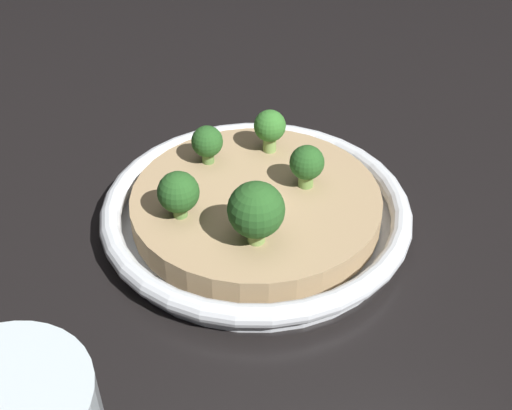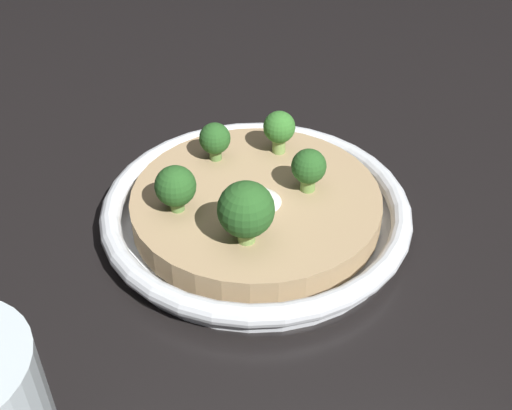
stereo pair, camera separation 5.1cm
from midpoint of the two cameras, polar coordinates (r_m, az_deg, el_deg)
ground_plane at (r=0.53m, az=-2.79°, el=-1.79°), size 6.00×6.00×0.00m
risotto_bowl at (r=0.52m, az=-2.85°, el=-0.47°), size 0.25×0.25×0.03m
cheese_sprinkle at (r=0.49m, az=-2.92°, el=0.94°), size 0.04×0.04×0.02m
broccoli_back_left at (r=0.55m, az=-1.47°, el=6.82°), size 0.03×0.03×0.04m
broccoli_back at (r=0.50m, az=1.68°, el=3.48°), size 0.03×0.03×0.04m
broccoli_right at (r=0.45m, az=-3.28°, el=-0.64°), size 0.04×0.04×0.05m
broccoli_front_right at (r=0.48m, az=-9.97°, el=0.95°), size 0.03×0.03×0.04m
broccoli_left at (r=0.54m, az=-7.11°, el=5.44°), size 0.03×0.03×0.03m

